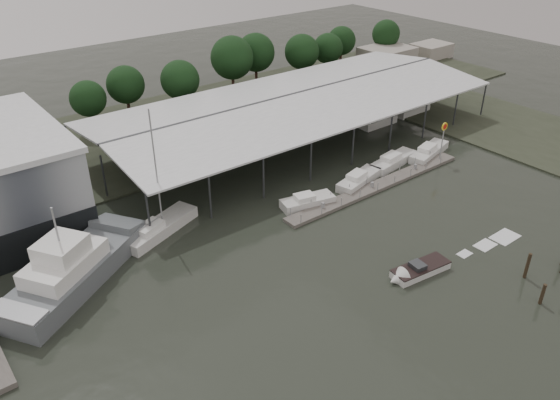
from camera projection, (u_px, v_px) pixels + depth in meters
ground at (346, 273)px, 51.85m from camera, size 200.00×200.00×0.00m
land_strip_far at (147, 136)px, 80.50m from camera, size 140.00×30.00×0.30m
land_strip_east at (514, 129)px, 82.77m from camera, size 20.00×60.00×0.30m
covered_boat_shed at (297, 98)px, 77.07m from camera, size 58.24×24.00×6.96m
floating_dock at (377, 186)px, 66.63m from camera, size 28.00×2.00×1.40m
shell_fuel_sign at (443, 134)px, 71.22m from camera, size 1.10×0.18×5.55m
distant_commercial_buildings at (401, 55)px, 113.14m from camera, size 22.00×8.00×4.00m
grey_trawler at (75, 267)px, 49.98m from camera, size 16.58×13.13×8.84m
white_sailboat at (159, 228)px, 57.54m from camera, size 9.73×5.77×13.89m
speedboat_underway at (416, 271)px, 51.44m from camera, size 17.65×4.26×2.00m
moored_cruiser_0 at (307, 201)px, 62.50m from camera, size 6.58×3.55×1.70m
moored_cruiser_1 at (359, 179)px, 67.26m from camera, size 7.66×3.88×1.70m
moored_cruiser_2 at (393, 161)px, 71.88m from camera, size 8.34×3.37×1.70m
moored_cruiser_3 at (429, 152)px, 74.38m from camera, size 8.43×4.12×1.70m
horizon_tree_line at (259, 58)px, 95.08m from camera, size 68.94×10.22×10.82m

